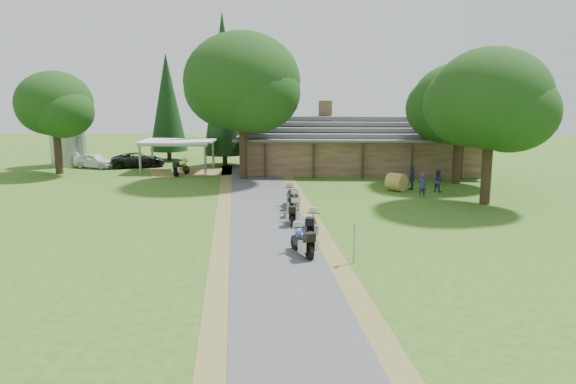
{
  "coord_description": "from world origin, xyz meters",
  "views": [
    {
      "loc": [
        1.94,
        -26.19,
        7.6
      ],
      "look_at": [
        0.54,
        5.05,
        1.6
      ],
      "focal_mm": 35.0,
      "sensor_mm": 36.0,
      "label": 1
    }
  ],
  "objects_px": {
    "motorcycle_row_a": "(302,240)",
    "motorcycle_row_c": "(294,212)",
    "lodge": "(359,143)",
    "motorcycle_carport_a": "(181,167)",
    "motorcycle_row_d": "(294,203)",
    "motorcycle_row_e": "(291,196)",
    "silo": "(67,130)",
    "hay_bale": "(396,182)",
    "carport": "(178,156)",
    "motorcycle_row_b": "(312,224)",
    "car_dark_suv": "(138,156)",
    "car_white_sedan": "(94,159)"
  },
  "relations": [
    {
      "from": "car_dark_suv",
      "to": "motorcycle_row_c",
      "type": "height_order",
      "value": "car_dark_suv"
    },
    {
      "from": "car_white_sedan",
      "to": "motorcycle_row_b",
      "type": "relative_size",
      "value": 2.48
    },
    {
      "from": "silo",
      "to": "hay_bale",
      "type": "relative_size",
      "value": 5.2
    },
    {
      "from": "motorcycle_row_b",
      "to": "car_dark_suv",
      "type": "bearing_deg",
      "value": 39.9
    },
    {
      "from": "motorcycle_row_d",
      "to": "motorcycle_row_e",
      "type": "distance_m",
      "value": 2.0
    },
    {
      "from": "lodge",
      "to": "silo",
      "type": "distance_m",
      "value": 27.63
    },
    {
      "from": "carport",
      "to": "motorcycle_row_c",
      "type": "height_order",
      "value": "carport"
    },
    {
      "from": "lodge",
      "to": "car_dark_suv",
      "type": "height_order",
      "value": "lodge"
    },
    {
      "from": "car_white_sedan",
      "to": "motorcycle_row_e",
      "type": "xyz_separation_m",
      "value": [
        18.87,
        -16.11,
        -0.15
      ]
    },
    {
      "from": "lodge",
      "to": "motorcycle_carport_a",
      "type": "height_order",
      "value": "lodge"
    },
    {
      "from": "carport",
      "to": "car_white_sedan",
      "type": "xyz_separation_m",
      "value": [
        -8.17,
        1.52,
        -0.51
      ]
    },
    {
      "from": "lodge",
      "to": "motorcycle_row_a",
      "type": "xyz_separation_m",
      "value": [
        -4.53,
        -25.75,
        -1.75
      ]
    },
    {
      "from": "silo",
      "to": "motorcycle_row_e",
      "type": "distance_m",
      "value": 28.67
    },
    {
      "from": "silo",
      "to": "motorcycle_row_e",
      "type": "relative_size",
      "value": 3.21
    },
    {
      "from": "motorcycle_row_a",
      "to": "motorcycle_row_b",
      "type": "bearing_deg",
      "value": -33.56
    },
    {
      "from": "motorcycle_row_a",
      "to": "motorcycle_row_c",
      "type": "xyz_separation_m",
      "value": [
        -0.58,
        5.86,
        -0.06
      ]
    },
    {
      "from": "motorcycle_row_c",
      "to": "carport",
      "type": "bearing_deg",
      "value": 32.88
    },
    {
      "from": "motorcycle_row_c",
      "to": "hay_bale",
      "type": "bearing_deg",
      "value": -32.6
    },
    {
      "from": "motorcycle_row_a",
      "to": "motorcycle_carport_a",
      "type": "distance_m",
      "value": 24.63
    },
    {
      "from": "lodge",
      "to": "motorcycle_row_b",
      "type": "relative_size",
      "value": 10.24
    },
    {
      "from": "motorcycle_row_d",
      "to": "motorcycle_carport_a",
      "type": "distance_m",
      "value": 17.29
    },
    {
      "from": "motorcycle_row_c",
      "to": "car_white_sedan",
      "type": "bearing_deg",
      "value": 45.89
    },
    {
      "from": "motorcycle_row_b",
      "to": "motorcycle_row_c",
      "type": "relative_size",
      "value": 1.12
    },
    {
      "from": "carport",
      "to": "motorcycle_row_a",
      "type": "bearing_deg",
      "value": -63.91
    },
    {
      "from": "silo",
      "to": "motorcycle_row_a",
      "type": "relative_size",
      "value": 3.29
    },
    {
      "from": "silo",
      "to": "motorcycle_row_b",
      "type": "relative_size",
      "value": 3.22
    },
    {
      "from": "hay_bale",
      "to": "carport",
      "type": "bearing_deg",
      "value": 154.32
    },
    {
      "from": "carport",
      "to": "motorcycle_row_d",
      "type": "height_order",
      "value": "carport"
    },
    {
      "from": "motorcycle_carport_a",
      "to": "motorcycle_row_c",
      "type": "bearing_deg",
      "value": -128.81
    },
    {
      "from": "silo",
      "to": "motorcycle_row_e",
      "type": "height_order",
      "value": "silo"
    },
    {
      "from": "motorcycle_row_b",
      "to": "hay_bale",
      "type": "bearing_deg",
      "value": -19.13
    },
    {
      "from": "motorcycle_row_b",
      "to": "motorcycle_carport_a",
      "type": "height_order",
      "value": "motorcycle_row_b"
    },
    {
      "from": "motorcycle_row_b",
      "to": "hay_bale",
      "type": "xyz_separation_m",
      "value": [
        6.1,
        13.12,
        -0.07
      ]
    },
    {
      "from": "motorcycle_row_c",
      "to": "motorcycle_carport_a",
      "type": "height_order",
      "value": "motorcycle_carport_a"
    },
    {
      "from": "lodge",
      "to": "motorcycle_row_b",
      "type": "bearing_deg",
      "value": -100.14
    },
    {
      "from": "car_dark_suv",
      "to": "motorcycle_row_d",
      "type": "relative_size",
      "value": 2.75
    },
    {
      "from": "hay_bale",
      "to": "motorcycle_row_d",
      "type": "bearing_deg",
      "value": -132.44
    },
    {
      "from": "car_dark_suv",
      "to": "hay_bale",
      "type": "bearing_deg",
      "value": -136.15
    },
    {
      "from": "motorcycle_row_b",
      "to": "motorcycle_row_e",
      "type": "relative_size",
      "value": 1.0
    },
    {
      "from": "motorcycle_row_a",
      "to": "motorcycle_row_e",
      "type": "height_order",
      "value": "motorcycle_row_e"
    },
    {
      "from": "car_white_sedan",
      "to": "motorcycle_row_b",
      "type": "height_order",
      "value": "car_white_sedan"
    },
    {
      "from": "motorcycle_row_a",
      "to": "car_dark_suv",
      "type": "bearing_deg",
      "value": 5.59
    },
    {
      "from": "car_white_sedan",
      "to": "motorcycle_row_a",
      "type": "height_order",
      "value": "car_white_sedan"
    },
    {
      "from": "motorcycle_row_a",
      "to": "motorcycle_row_b",
      "type": "relative_size",
      "value": 0.98
    },
    {
      "from": "carport",
      "to": "motorcycle_row_e",
      "type": "height_order",
      "value": "carport"
    },
    {
      "from": "motorcycle_row_a",
      "to": "motorcycle_row_e",
      "type": "distance_m",
      "value": 10.12
    },
    {
      "from": "car_white_sedan",
      "to": "motorcycle_row_e",
      "type": "bearing_deg",
      "value": -111.69
    },
    {
      "from": "motorcycle_row_b",
      "to": "motorcycle_row_e",
      "type": "xyz_separation_m",
      "value": [
        -1.31,
        7.24,
        0.0
      ]
    },
    {
      "from": "motorcycle_row_d",
      "to": "hay_bale",
      "type": "distance_m",
      "value": 10.66
    },
    {
      "from": "lodge",
      "to": "motorcycle_row_d",
      "type": "relative_size",
      "value": 11.05
    }
  ]
}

